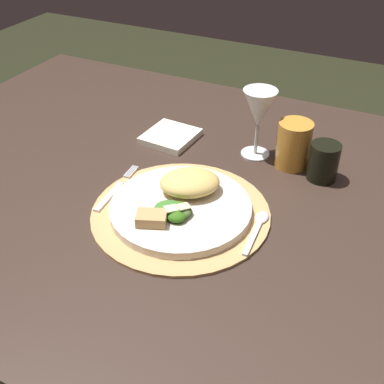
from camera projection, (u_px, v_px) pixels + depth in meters
The scene contains 12 objects.
dining_table at pixel (179, 226), 1.09m from camera, with size 1.44×1.03×0.75m.
placemat at pixel (181, 213), 0.94m from camera, with size 0.35×0.35×0.01m, color tan.
dinner_plate at pixel (181, 208), 0.93m from camera, with size 0.27×0.27×0.02m, color silver.
pasta_serving at pixel (190, 183), 0.95m from camera, with size 0.12×0.09×0.04m, color #E7C068.
salad_greens at pixel (175, 210), 0.90m from camera, with size 0.09×0.07×0.02m.
bread_piece at pixel (151, 218), 0.88m from camera, with size 0.05×0.04×0.02m, color tan.
fork at pixel (115, 190), 0.99m from camera, with size 0.03×0.17×0.00m.
spoon at pixel (259, 225), 0.90m from camera, with size 0.03×0.13×0.01m.
napkin at pixel (170, 136), 1.17m from camera, with size 0.11×0.12×0.02m, color white.
wine_glass at pixel (259, 111), 1.05m from camera, with size 0.08×0.08×0.16m.
amber_tumbler at pixel (294, 145), 1.05m from camera, with size 0.07×0.07×0.10m, color gold.
dark_tumbler at pixel (324, 162), 1.02m from camera, with size 0.06×0.06×0.08m, color black.
Camera 1 is at (0.39, -0.74, 1.33)m, focal length 45.33 mm.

